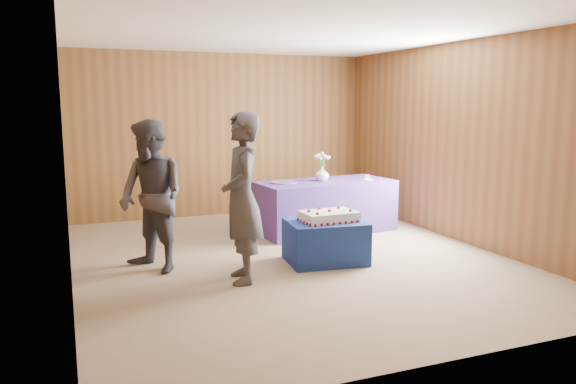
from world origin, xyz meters
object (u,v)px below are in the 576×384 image
cake_table (325,241)px  guest_right (152,197)px  serving_table (325,206)px  vase (322,174)px  guest_left (242,198)px  sheet_cake (328,216)px

cake_table → guest_right: bearing=175.3°
serving_table → vase: size_ratio=9.56×
cake_table → guest_left: size_ratio=0.50×
cake_table → sheet_cake: 0.31m
cake_table → vase: size_ratio=4.30×
serving_table → sheet_cake: size_ratio=2.94×
cake_table → vase: vase is taller
cake_table → serving_table: (0.70, 1.49, 0.12)m
serving_table → guest_right: bearing=-162.8°
guest_right → guest_left: bearing=18.8°
vase → sheet_cake: bearing=-112.5°
vase → guest_left: bearing=-134.2°
cake_table → serving_table: size_ratio=0.45×
serving_table → guest_right: size_ratio=1.17×
sheet_cake → vase: size_ratio=3.25×
vase → guest_left: (-1.80, -1.85, 0.04)m
sheet_cake → guest_left: guest_left is taller
cake_table → serving_table: bearing=71.6°
cake_table → sheet_cake: bearing=-15.3°
guest_left → vase: bearing=144.7°
cake_table → guest_left: guest_left is taller
serving_table → vase: 0.48m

